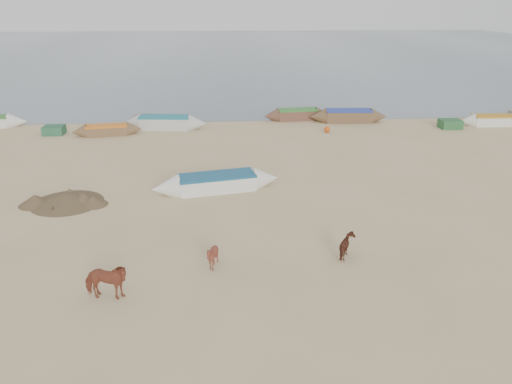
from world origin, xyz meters
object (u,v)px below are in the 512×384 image
(calf_right, at_px, (348,247))
(near_canoe, at_px, (217,182))
(cow_adult, at_px, (106,282))
(calf_front, at_px, (212,256))

(calf_right, xyz_separation_m, near_canoe, (-4.88, 7.33, -0.03))
(cow_adult, relative_size, calf_front, 1.56)
(calf_front, distance_m, calf_right, 5.02)
(cow_adult, bearing_deg, near_canoe, -11.76)
(cow_adult, height_order, near_canoe, cow_adult)
(calf_front, xyz_separation_m, near_canoe, (0.11, 7.80, -0.06))
(calf_right, bearing_deg, calf_front, 94.70)
(calf_right, bearing_deg, cow_adult, 104.06)
(cow_adult, distance_m, calf_right, 8.62)
(calf_right, height_order, near_canoe, calf_right)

